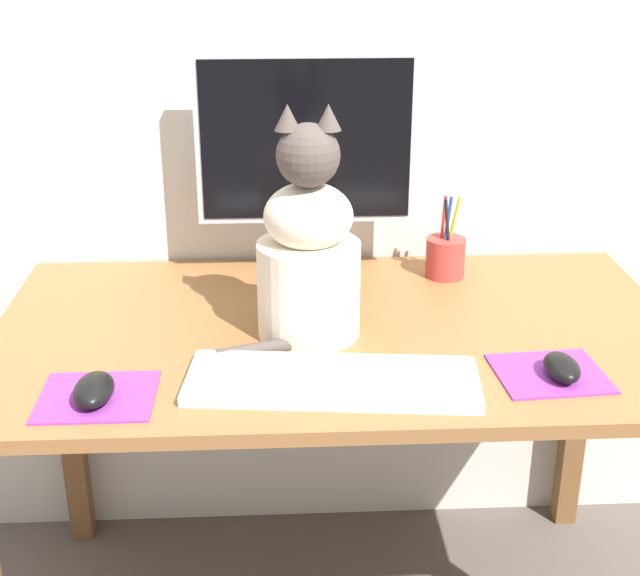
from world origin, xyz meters
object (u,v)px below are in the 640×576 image
computer_mouse_left (94,390)px  monitor (306,155)px  cat (308,253)px  pen_cup (445,256)px  keyboard (332,380)px  computer_mouse_right (562,367)px

computer_mouse_left → monitor: bearing=55.9°
monitor → cat: monitor is taller
cat → pen_cup: cat is taller
monitor → keyboard: bearing=-87.3°
cat → monitor: bearing=90.1°
monitor → pen_cup: 0.36m
pen_cup → computer_mouse_left: bearing=-142.2°
computer_mouse_left → pen_cup: 0.82m
monitor → computer_mouse_left: size_ratio=4.46×
computer_mouse_right → pen_cup: bearing=103.4°
monitor → pen_cup: size_ratio=2.68×
cat → keyboard: bearing=-79.6°
computer_mouse_right → pen_cup: (-0.11, 0.46, 0.02)m
cat → pen_cup: (0.30, 0.27, -0.11)m
keyboard → cat: (-0.03, 0.20, 0.15)m
computer_mouse_left → keyboard: bearing=5.0°
monitor → cat: bearing=-91.6°
computer_mouse_left → cat: size_ratio=0.25×
keyboard → computer_mouse_right: (0.38, 0.01, 0.01)m
keyboard → cat: cat is taller
computer_mouse_right → cat: (-0.41, 0.20, 0.14)m
computer_mouse_left → computer_mouse_right: size_ratio=1.09×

